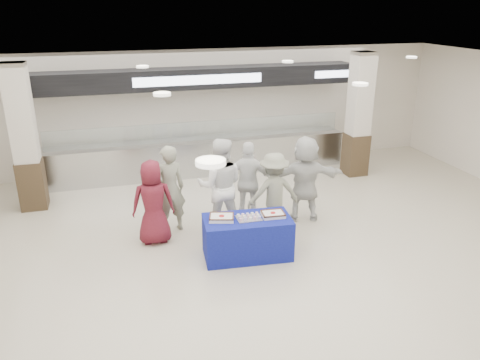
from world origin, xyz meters
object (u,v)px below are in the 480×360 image
object	(u,v)px
sheet_cake_left	(222,217)
chef_tall	(220,186)
civilian_white	(305,179)
chef_short	(249,182)
civilian_maroon	(153,202)
soldier_a	(169,189)
cupcake_tray	(249,217)
display_table	(247,237)
soldier_b	(274,192)
sheet_cake_right	(273,214)

from	to	relation	value
sheet_cake_left	chef_tall	size ratio (longest dim) A/B	0.26
sheet_cake_left	civilian_white	world-z (taller)	civilian_white
chef_tall	chef_short	bearing A→B (deg)	-144.09
civilian_maroon	soldier_a	world-z (taller)	soldier_a
civilian_maroon	chef_short	world-z (taller)	chef_short
cupcake_tray	soldier_a	distance (m)	1.87
civilian_maroon	civilian_white	xyz separation A→B (m)	(3.14, 0.16, 0.09)
soldier_a	chef_short	xyz separation A→B (m)	(1.65, 0.02, -0.04)
soldier_a	chef_tall	xyz separation A→B (m)	(0.97, -0.25, 0.06)
sheet_cake_left	civilian_maroon	world-z (taller)	civilian_maroon
civilian_white	display_table	bearing A→B (deg)	47.10
civilian_white	sheet_cake_left	bearing A→B (deg)	38.89
chef_tall	soldier_b	bearing A→B (deg)	178.52
display_table	soldier_b	size ratio (longest dim) A/B	0.95
sheet_cake_right	civilian_white	xyz separation A→B (m)	(1.13, 1.20, 0.12)
soldier_b	chef_tall	bearing A→B (deg)	-15.31
sheet_cake_left	cupcake_tray	world-z (taller)	sheet_cake_left
civilian_maroon	soldier_b	xyz separation A→B (m)	(2.35, -0.13, -0.01)
display_table	civilian_maroon	size ratio (longest dim) A/B	0.94
soldier_b	sheet_cake_right	bearing A→B (deg)	69.59
soldier_a	civilian_maroon	bearing A→B (deg)	36.96
sheet_cake_left	sheet_cake_right	xyz separation A→B (m)	(0.92, -0.12, -0.00)
cupcake_tray	civilian_maroon	world-z (taller)	civilian_maroon
chef_tall	display_table	bearing A→B (deg)	114.12
chef_tall	chef_short	size ratio (longest dim) A/B	1.12
sheet_cake_right	soldier_b	size ratio (longest dim) A/B	0.26
chef_tall	soldier_b	distance (m)	1.06
civilian_maroon	soldier_b	bearing A→B (deg)	179.14
sheet_cake_right	chef_short	world-z (taller)	chef_short
cupcake_tray	chef_short	world-z (taller)	chef_short
chef_short	cupcake_tray	bearing A→B (deg)	93.51
display_table	chef_short	distance (m)	1.58
display_table	civilian_maroon	xyz separation A→B (m)	(-1.54, 1.01, 0.45)
sheet_cake_right	cupcake_tray	world-z (taller)	sheet_cake_right
display_table	chef_short	xyz separation A→B (m)	(0.46, 1.43, 0.48)
sheet_cake_left	chef_short	size ratio (longest dim) A/B	0.29
sheet_cake_left	cupcake_tray	distance (m)	0.48
sheet_cake_right	civilian_maroon	size ratio (longest dim) A/B	0.26
display_table	soldier_b	bearing A→B (deg)	52.65
chef_short	soldier_b	distance (m)	0.65
chef_short	chef_tall	bearing A→B (deg)	42.54
cupcake_tray	civilian_white	world-z (taller)	civilian_white
sheet_cake_right	civilian_white	distance (m)	1.65
display_table	sheet_cake_left	distance (m)	0.62
sheet_cake_left	display_table	bearing A→B (deg)	-10.06
civilian_white	sheet_cake_right	bearing A→B (deg)	57.77
civilian_maroon	cupcake_tray	bearing A→B (deg)	149.06
cupcake_tray	soldier_a	size ratio (longest dim) A/B	0.24
sheet_cake_left	civilian_maroon	size ratio (longest dim) A/B	0.30
cupcake_tray	soldier_b	size ratio (longest dim) A/B	0.27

